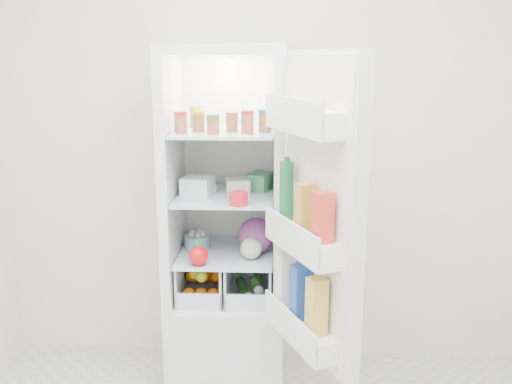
{
  "coord_description": "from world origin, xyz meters",
  "views": [
    {
      "loc": [
        0.09,
        -1.65,
        1.75
      ],
      "look_at": [
        -0.03,
        0.95,
        1.12
      ],
      "focal_mm": 40.0,
      "sensor_mm": 36.0,
      "label": 1
    }
  ],
  "objects_px": {
    "refrigerator": "(228,261)",
    "mushroom_bowl": "(197,241)",
    "red_cabbage": "(256,236)",
    "fridge_door": "(315,218)"
  },
  "relations": [
    {
      "from": "refrigerator",
      "to": "mushroom_bowl",
      "type": "distance_m",
      "value": 0.2
    },
    {
      "from": "red_cabbage",
      "to": "mushroom_bowl",
      "type": "height_order",
      "value": "red_cabbage"
    },
    {
      "from": "red_cabbage",
      "to": "mushroom_bowl",
      "type": "bearing_deg",
      "value": 166.14
    },
    {
      "from": "red_cabbage",
      "to": "mushroom_bowl",
      "type": "relative_size",
      "value": 1.38
    },
    {
      "from": "mushroom_bowl",
      "to": "fridge_door",
      "type": "bearing_deg",
      "value": -45.84
    },
    {
      "from": "mushroom_bowl",
      "to": "fridge_door",
      "type": "xyz_separation_m",
      "value": [
        0.59,
        -0.61,
        0.31
      ]
    },
    {
      "from": "red_cabbage",
      "to": "refrigerator",
      "type": "bearing_deg",
      "value": 152.09
    },
    {
      "from": "refrigerator",
      "to": "red_cabbage",
      "type": "distance_m",
      "value": 0.25
    },
    {
      "from": "mushroom_bowl",
      "to": "red_cabbage",
      "type": "bearing_deg",
      "value": -13.86
    },
    {
      "from": "mushroom_bowl",
      "to": "fridge_door",
      "type": "height_order",
      "value": "fridge_door"
    }
  ]
}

